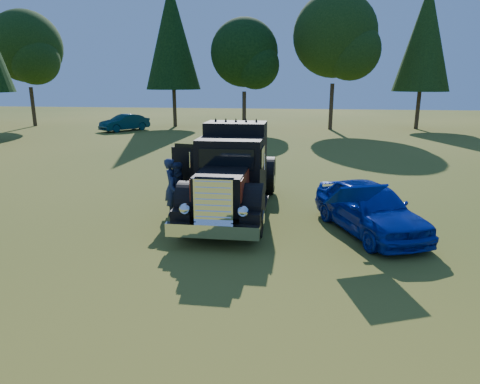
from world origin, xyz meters
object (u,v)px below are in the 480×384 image
Objects in this scene: spectator_near at (172,187)px; distant_teal_car at (125,123)px; spectator_far at (180,189)px; diamond_t_truck at (232,177)px; hotrod_coupe at (369,207)px.

spectator_near is 0.43× the size of distant_teal_car.
spectator_near reaches higher than spectator_far.
spectator_near is 1.06× the size of spectator_far.
spectator_far is at bearing -165.45° from diamond_t_truck.
spectator_far is (-1.68, -0.44, -0.38)m from diamond_t_truck.
hotrod_coupe reaches higher than distant_teal_car.
hotrod_coupe is (4.29, -1.26, -0.52)m from diamond_t_truck.
spectator_near reaches higher than hotrod_coupe.
spectator_near is at bearing 132.04° from spectator_far.
spectator_far reaches higher than distant_teal_car.
hotrod_coupe is at bearing -16.35° from diamond_t_truck.
diamond_t_truck is at bearing -24.66° from distant_teal_car.
hotrod_coupe is 2.66× the size of spectator_far.
distant_teal_car is at bearing 120.16° from diamond_t_truck.
spectator_far is 26.43m from distant_teal_car.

